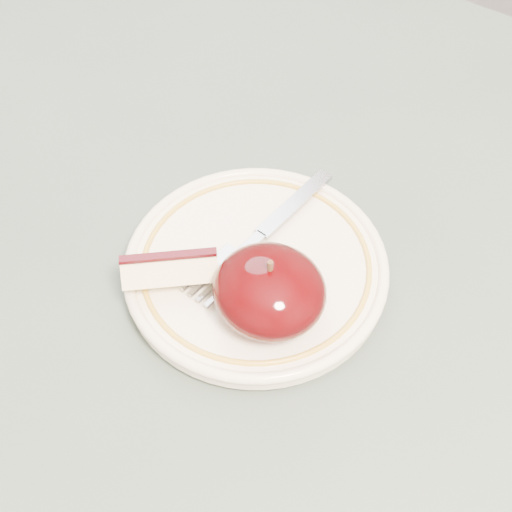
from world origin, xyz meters
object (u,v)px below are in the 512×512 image
Objects in this scene: table at (208,321)px; plate at (256,267)px; apple_half at (269,291)px; fork at (260,236)px.

plate reaches higher than table.
apple_half reaches higher than table.
fork reaches higher than table.
apple_half is (0.03, -0.03, 0.03)m from plate.
plate is at bearing -148.12° from fork.
apple_half is 0.50× the size of fork.
plate is 2.50× the size of apple_half.
fork is (-0.01, 0.02, 0.01)m from plate.
apple_half is at bearing -14.09° from table.
fork is (0.03, 0.03, 0.11)m from table.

